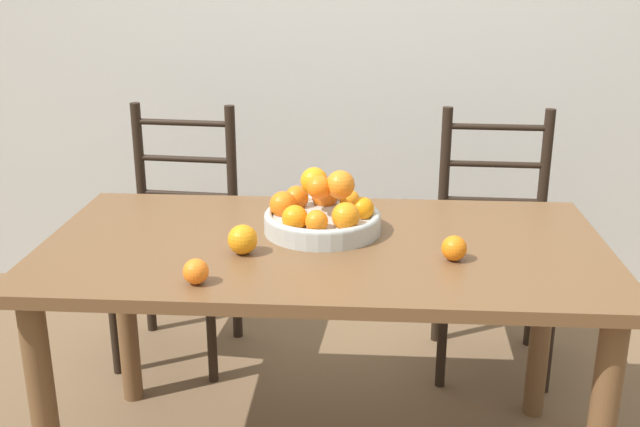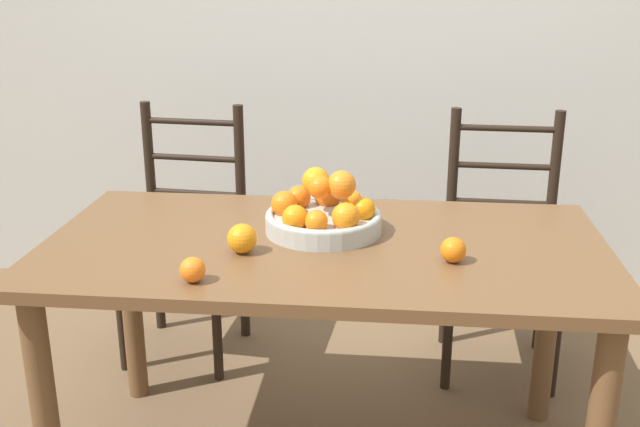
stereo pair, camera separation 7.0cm
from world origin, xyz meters
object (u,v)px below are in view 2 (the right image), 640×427
Objects in this scene: chair_left at (186,238)px; chair_right at (501,250)px; fruit_bowl at (323,214)px; orange_loose_1 at (453,250)px; orange_loose_0 at (242,239)px; orange_loose_2 at (193,270)px.

chair_left is 1.00× the size of chair_right.
fruit_bowl is at bearing -132.48° from chair_right.
chair_left reaches higher than orange_loose_1.
orange_loose_0 is 1.27× the size of orange_loose_2.
orange_loose_1 is 0.92m from chair_right.
orange_loose_2 is (-0.65, -0.20, -0.00)m from orange_loose_1.
chair_right is (0.25, 0.83, -0.31)m from orange_loose_1.
chair_right is at bearing 48.74° from orange_loose_2.
chair_left is at bearing 107.45° from orange_loose_2.
orange_loose_0 is 0.22m from orange_loose_2.
fruit_bowl is 4.19× the size of orange_loose_0.
chair_left is (-0.61, 0.62, -0.33)m from fruit_bowl.
orange_loose_0 is at bearing -136.55° from fruit_bowl.
orange_loose_0 is 0.08× the size of chair_right.
orange_loose_1 is 0.07× the size of chair_left.
orange_loose_1 is at bearing -104.82° from chair_right.
orange_loose_2 is 1.40m from chair_right.
chair_left is 1.22m from chair_right.
orange_loose_2 is 0.07× the size of chair_right.
orange_loose_1 is at bearing -28.97° from fruit_bowl.
chair_left is at bearing 139.56° from orange_loose_1.
fruit_bowl is 5.32× the size of orange_loose_2.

